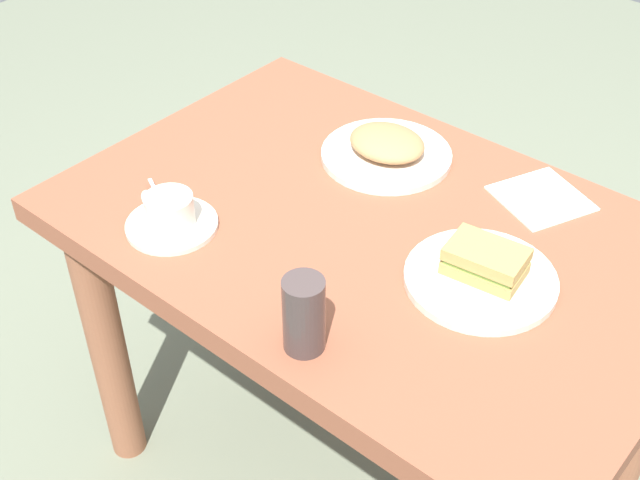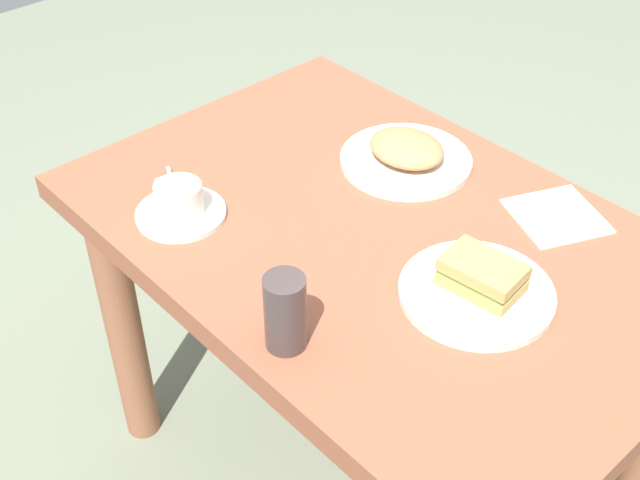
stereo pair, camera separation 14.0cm
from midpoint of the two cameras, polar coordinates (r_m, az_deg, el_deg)
The scene contains 11 objects.
ground_plane at distance 2.03m, azimuth 5.11°, elevation -16.06°, with size 6.00×6.00×0.00m, color slate.
dining_table at distance 1.57m, azimuth 6.36°, elevation -3.27°, with size 1.12×0.75×0.75m.
sandwich_plate at distance 1.38m, azimuth 13.51°, elevation -3.65°, with size 0.25×0.25×0.01m, color silver.
sandwich_front at distance 1.36m, azimuth 13.87°, elevation -2.49°, with size 0.14×0.10×0.05m.
coffee_saucer at distance 1.51m, azimuth -6.87°, elevation 1.70°, with size 0.16×0.16×0.01m, color silver.
coffee_cup at distance 1.49m, azimuth -7.01°, elevation 2.79°, with size 0.11×0.09×0.06m.
spoon at distance 1.57m, azimuth -7.46°, elevation 3.57°, with size 0.09×0.05×0.01m.
side_plate at distance 1.65m, azimuth 8.30°, elevation 5.30°, with size 0.26×0.26×0.01m, color silver.
side_food_pile at distance 1.64m, azimuth 8.39°, elevation 6.14°, with size 0.15×0.13×0.04m, color #B17D4E.
napkin at distance 1.58m, azimuth 18.31°, elevation 1.47°, with size 0.15×0.15×0.00m, color white.
drinking_glass at distance 1.22m, azimuth 0.90°, elevation -5.11°, with size 0.06×0.06×0.13m, color #433635.
Camera 2 is at (-0.79, 0.86, 1.67)m, focal length 46.94 mm.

